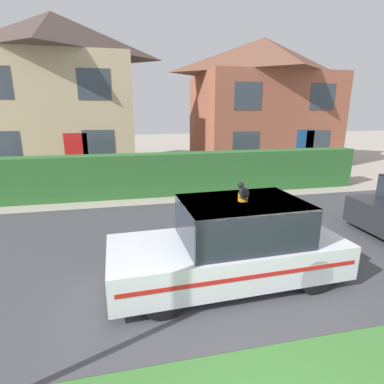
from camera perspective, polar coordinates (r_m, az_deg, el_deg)
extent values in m
cube|color=#424247|center=(7.14, -0.56, -9.93)|extent=(28.00, 6.61, 0.01)
cube|color=#2D662D|center=(11.19, -3.54, 3.47)|extent=(14.75, 0.74, 1.55)
cylinder|color=black|center=(6.00, -7.83, -11.81)|extent=(0.64, 0.22, 0.63)
cylinder|color=black|center=(4.75, -5.55, -19.57)|extent=(0.64, 0.22, 0.63)
cylinder|color=black|center=(6.75, 14.90, -9.00)|extent=(0.64, 0.22, 0.63)
cylinder|color=black|center=(5.68, 22.22, -14.50)|extent=(0.64, 0.22, 0.63)
cube|color=silver|center=(5.57, 6.75, -12.06)|extent=(4.25, 1.81, 0.62)
cube|color=#232833|center=(5.39, 9.49, -5.35)|extent=(2.16, 1.56, 0.72)
cube|color=silver|center=(5.29, 9.64, -1.90)|extent=(2.16, 1.56, 0.04)
cube|color=red|center=(6.25, 4.00, -8.37)|extent=(3.98, 0.16, 0.07)
cube|color=red|center=(4.88, 10.41, -15.78)|extent=(3.98, 0.16, 0.07)
cylinder|color=orange|center=(5.26, 9.68, -1.00)|extent=(0.17, 0.17, 0.13)
ellipsoid|color=black|center=(4.96, 9.87, -0.13)|extent=(0.20, 0.24, 0.18)
ellipsoid|color=white|center=(5.02, 9.27, -0.08)|extent=(0.09, 0.08, 0.10)
sphere|color=black|center=(5.00, 9.25, 1.28)|extent=(0.10, 0.10, 0.10)
cone|color=black|center=(5.00, 9.51, 1.81)|extent=(0.04, 0.04, 0.04)
cone|color=black|center=(4.97, 9.03, 1.73)|extent=(0.04, 0.04, 0.04)
cylinder|color=black|center=(4.88, 9.75, -1.27)|extent=(0.09, 0.17, 0.03)
cylinder|color=black|center=(9.63, 31.06, -3.57)|extent=(0.58, 0.21, 0.58)
cube|color=tan|center=(17.26, -23.58, 13.16)|extent=(7.13, 5.49, 5.61)
pyramid|color=#473833|center=(17.63, -25.02, 25.58)|extent=(7.48, 5.76, 2.01)
cube|color=red|center=(14.51, -21.05, 6.28)|extent=(1.00, 0.02, 2.10)
cube|color=#333D47|center=(15.17, -32.31, 7.29)|extent=(1.40, 0.02, 1.30)
cube|color=#333D47|center=(14.34, -17.30, 8.61)|extent=(1.40, 0.02, 1.30)
cube|color=#333D47|center=(14.31, -18.15, 18.92)|extent=(1.40, 0.02, 1.30)
cube|color=#93513D|center=(18.78, 12.84, 13.22)|extent=(7.37, 5.72, 5.05)
pyramid|color=brown|center=(19.02, 13.51, 23.83)|extent=(7.74, 6.01, 1.97)
cube|color=navy|center=(17.00, 20.61, 7.47)|extent=(1.00, 0.02, 2.10)
cube|color=#333D47|center=(15.42, 10.23, 8.87)|extent=(1.40, 0.02, 1.30)
cube|color=#333D47|center=(17.37, 22.82, 8.62)|extent=(1.40, 0.02, 1.30)
cube|color=#333D47|center=(15.35, 10.65, 17.52)|extent=(1.40, 0.02, 1.30)
cube|color=#333D47|center=(17.31, 23.63, 16.26)|extent=(1.40, 0.02, 1.30)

